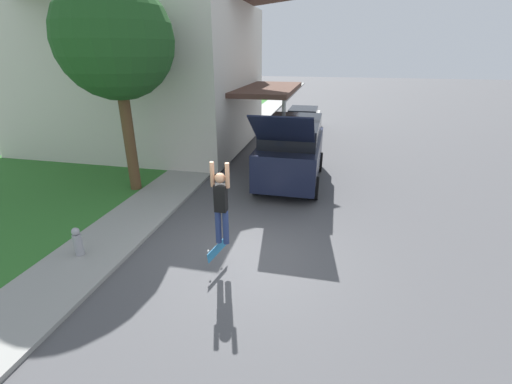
# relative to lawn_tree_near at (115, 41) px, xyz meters

# --- Properties ---
(ground_plane) EXTENTS (120.00, 120.00, 0.00)m
(ground_plane) POSITION_rel_lawn_tree_near_xyz_m (4.74, -3.06, -4.78)
(ground_plane) COLOR #49494C
(lawn) EXTENTS (10.00, 80.00, 0.08)m
(lawn) POSITION_rel_lawn_tree_near_xyz_m (-3.26, 2.94, -4.74)
(lawn) COLOR #2D6B28
(lawn) RESTS_ON ground_plane
(sidewalk) EXTENTS (1.80, 80.00, 0.10)m
(sidewalk) POSITION_rel_lawn_tree_near_xyz_m (1.14, 2.94, -4.73)
(sidewalk) COLOR gray
(sidewalk) RESTS_ON ground_plane
(house) EXTENTS (12.99, 9.05, 8.99)m
(house) POSITION_rel_lawn_tree_near_xyz_m (-2.74, 6.13, -0.05)
(house) COLOR beige
(house) RESTS_ON lawn
(lawn_tree_near) EXTENTS (3.49, 3.49, 6.48)m
(lawn_tree_near) POSITION_rel_lawn_tree_near_xyz_m (0.00, 0.00, 0.00)
(lawn_tree_near) COLOR brown
(lawn_tree_near) RESTS_ON lawn
(suv_parked) EXTENTS (2.17, 5.38, 2.95)m
(suv_parked) POSITION_rel_lawn_tree_near_xyz_m (5.13, 2.05, -3.56)
(suv_parked) COLOR black
(suv_parked) RESTS_ON ground_plane
(car_down_street) EXTENTS (1.94, 4.29, 1.38)m
(car_down_street) POSITION_rel_lawn_tree_near_xyz_m (4.76, 10.82, -4.11)
(car_down_street) COLOR silver
(car_down_street) RESTS_ON ground_plane
(skateboarder) EXTENTS (0.41, 0.21, 1.85)m
(skateboarder) POSITION_rel_lawn_tree_near_xyz_m (4.34, -3.68, -3.22)
(skateboarder) COLOR navy
(skateboarder) RESTS_ON ground_plane
(skateboard) EXTENTS (0.23, 0.80, 0.25)m
(skateboard) POSITION_rel_lawn_tree_near_xyz_m (4.22, -3.73, -4.33)
(skateboard) COLOR #236B99
(skateboard) RESTS_ON ground_plane
(fire_hydrant) EXTENTS (0.20, 0.20, 0.70)m
(fire_hydrant) POSITION_rel_lawn_tree_near_xyz_m (0.96, -4.09, -4.34)
(fire_hydrant) COLOR #99999E
(fire_hydrant) RESTS_ON sidewalk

